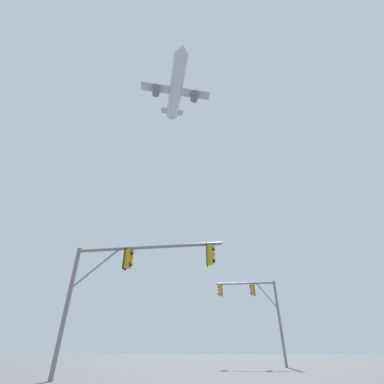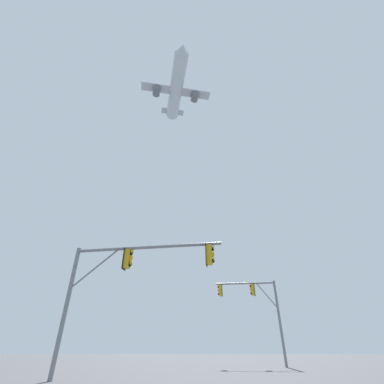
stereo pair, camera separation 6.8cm
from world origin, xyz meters
name	(u,v)px [view 1 (the left image)]	position (x,y,z in m)	size (l,w,h in m)	color
signal_pole_near	(126,272)	(-3.72, 6.01, 4.31)	(7.36, 0.89, 5.61)	slate
signal_pole_far	(256,301)	(3.83, 17.11, 4.55)	(4.98, 0.59, 6.11)	slate
airplane	(176,88)	(-6.41, 34.47, 53.86)	(16.14, 20.89, 5.73)	#B7BCC6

